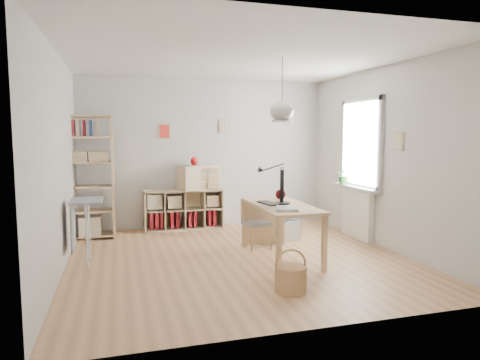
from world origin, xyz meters
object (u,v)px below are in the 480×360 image
object	(u,v)px
chair	(255,220)
drawer_chest	(199,177)
cube_shelf	(182,212)
storage_chest	(276,226)
tall_bookshelf	(88,172)
desk	(281,211)
monitor	(282,184)

from	to	relation	value
chair	drawer_chest	size ratio (longest dim) A/B	0.99
cube_shelf	storage_chest	bearing A→B (deg)	-41.17
cube_shelf	tall_bookshelf	size ratio (longest dim) A/B	0.70
desk	monitor	distance (m)	0.37
tall_bookshelf	chair	size ratio (longest dim) A/B	2.73
desk	chair	size ratio (longest dim) A/B	2.05
chair	drawer_chest	bearing A→B (deg)	102.49
chair	tall_bookshelf	bearing A→B (deg)	144.12
monitor	drawer_chest	xyz separation A→B (m)	(-0.75, 2.15, -0.09)
monitor	tall_bookshelf	bearing A→B (deg)	165.58
storage_chest	cube_shelf	bearing A→B (deg)	124.91
cube_shelf	chair	distance (m)	1.82
tall_bookshelf	monitor	world-z (taller)	tall_bookshelf
chair	storage_chest	size ratio (longest dim) A/B	0.89
monitor	chair	bearing A→B (deg)	129.69
desk	cube_shelf	xyz separation A→B (m)	(-1.02, 2.23, -0.36)
desk	tall_bookshelf	bearing A→B (deg)	142.99
cube_shelf	chair	size ratio (longest dim) A/B	1.91
cube_shelf	monitor	size ratio (longest dim) A/B	2.61
tall_bookshelf	monitor	distance (m)	3.24
cube_shelf	monitor	bearing A→B (deg)	-64.33
cube_shelf	tall_bookshelf	distance (m)	1.77
cube_shelf	storage_chest	distance (m)	1.79
drawer_chest	monitor	bearing A→B (deg)	-92.32
desk	monitor	bearing A→B (deg)	55.96
tall_bookshelf	chair	xyz separation A→B (m)	(2.42, -1.32, -0.67)
desk	storage_chest	world-z (taller)	desk
desk	drawer_chest	bearing A→B (deg)	108.31
chair	storage_chest	xyz separation A→B (m)	(0.49, 0.42, -0.20)
tall_bookshelf	storage_chest	world-z (taller)	tall_bookshelf
storage_chest	drawer_chest	size ratio (longest dim) A/B	1.11
chair	desk	bearing A→B (deg)	-82.96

